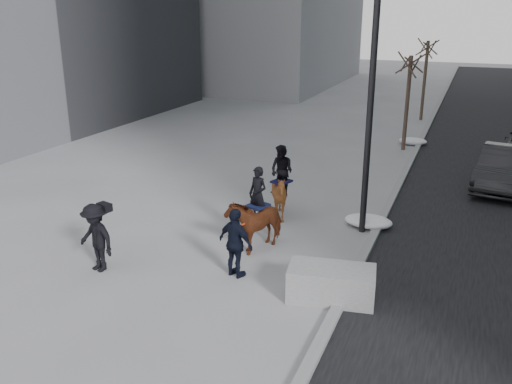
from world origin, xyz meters
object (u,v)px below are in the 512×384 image
at_px(mounted_left, 256,218).
at_px(mounted_right, 280,191).
at_px(car_near, 503,168).
at_px(planter, 331,284).

distance_m(mounted_left, mounted_right, 2.17).
bearing_deg(mounted_right, car_near, 43.03).
distance_m(planter, mounted_left, 3.36).
bearing_deg(planter, car_near, 69.87).
height_order(car_near, mounted_left, mounted_left).
distance_m(planter, car_near, 10.90).
bearing_deg(car_near, planter, -101.90).
xyz_separation_m(planter, mounted_left, (-2.64, 2.03, 0.45)).
height_order(planter, mounted_left, mounted_left).
bearing_deg(mounted_left, mounted_right, 92.00).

